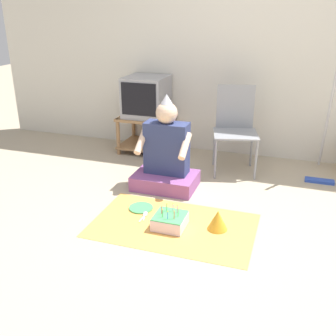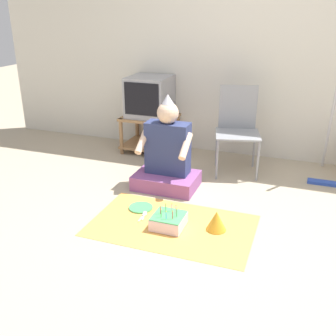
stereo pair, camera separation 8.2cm
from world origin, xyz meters
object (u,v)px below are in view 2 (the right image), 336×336
(folding_chair, at_px, (238,124))
(birthday_cake, at_px, (169,221))
(person_seated, at_px, (167,158))
(party_hat_blue, at_px, (216,221))
(dust_mop, at_px, (327,149))
(tv, at_px, (150,96))
(paper_plate, at_px, (141,207))

(folding_chair, height_order, birthday_cake, folding_chair)
(person_seated, height_order, party_hat_blue, person_seated)
(person_seated, distance_m, party_hat_blue, 0.93)
(folding_chair, height_order, dust_mop, dust_mop)
(dust_mop, bearing_deg, tv, 173.80)
(person_seated, xyz_separation_m, birthday_cake, (0.28, -0.72, -0.24))
(folding_chair, height_order, person_seated, person_seated)
(birthday_cake, bearing_deg, party_hat_blue, 13.25)
(birthday_cake, bearing_deg, person_seated, 111.03)
(person_seated, bearing_deg, dust_mop, 26.01)
(person_seated, height_order, birthday_cake, person_seated)
(paper_plate, bearing_deg, tv, 109.15)
(tv, xyz_separation_m, birthday_cake, (0.83, -1.64, -0.61))
(birthday_cake, distance_m, party_hat_blue, 0.38)
(tv, bearing_deg, dust_mop, -6.20)
(tv, relative_size, paper_plate, 2.31)
(paper_plate, bearing_deg, folding_chair, 63.13)
(folding_chair, relative_size, person_seated, 0.98)
(tv, height_order, party_hat_blue, tv)
(dust_mop, height_order, person_seated, dust_mop)
(tv, bearing_deg, party_hat_blue, -52.37)
(party_hat_blue, bearing_deg, folding_chair, 94.71)
(party_hat_blue, relative_size, paper_plate, 0.76)
(person_seated, height_order, paper_plate, person_seated)
(folding_chair, distance_m, person_seated, 0.88)
(paper_plate, bearing_deg, party_hat_blue, -10.13)
(party_hat_blue, bearing_deg, person_seated, 135.27)
(person_seated, relative_size, party_hat_blue, 5.68)
(tv, distance_m, birthday_cake, 1.93)
(person_seated, bearing_deg, party_hat_blue, -44.73)
(folding_chair, bearing_deg, paper_plate, -116.87)
(folding_chair, xyz_separation_m, dust_mop, (0.89, 0.04, -0.18))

